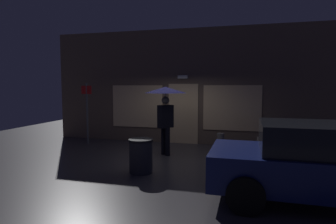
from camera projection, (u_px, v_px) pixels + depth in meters
ground_plane at (168, 157)px, 8.42m from camera, size 18.00×18.00×0.00m
building_facade at (184, 87)px, 10.50m from camera, size 10.24×0.48×4.20m
person_with_umbrella at (165, 100)px, 8.56m from camera, size 1.27×1.27×2.10m
parked_car at (327, 163)px, 5.05m from camera, size 4.14×1.99×1.44m
street_sign_post at (87, 109)px, 10.36m from camera, size 0.40×0.07×2.23m
sidewalk_bollard at (221, 141)px, 9.40m from camera, size 0.24×0.24×0.56m
sidewalk_bollard_2 at (261, 144)px, 9.19m from camera, size 0.26×0.26×0.46m
trash_bin at (141, 156)px, 6.91m from camera, size 0.60×0.60×0.83m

